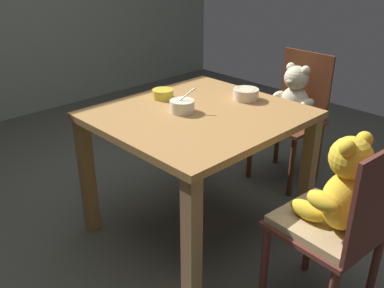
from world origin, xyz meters
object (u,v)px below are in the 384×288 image
porridge_bowl_cream_near_right (246,94)px  teddy_chair_near_right (293,104)px  porridge_bowl_yellow_far_center (163,94)px  porridge_bowl_white_center (182,106)px  dining_table (198,132)px  teddy_chair_near_front (339,205)px

porridge_bowl_cream_near_right → teddy_chair_near_right: bearing=3.5°
porridge_bowl_cream_near_right → porridge_bowl_yellow_far_center: size_ratio=1.20×
porridge_bowl_cream_near_right → porridge_bowl_white_center: (-0.40, 0.11, 0.00)m
dining_table → teddy_chair_near_right: bearing=-0.6°
porridge_bowl_yellow_far_center → porridge_bowl_white_center: bearing=-106.5°
dining_table → teddy_chair_near_right: size_ratio=1.14×
teddy_chair_near_right → porridge_bowl_cream_near_right: size_ratio=6.09×
dining_table → teddy_chair_near_front: (-0.05, -0.86, -0.04)m
teddy_chair_near_front → porridge_bowl_cream_near_right: bearing=-20.9°
dining_table → porridge_bowl_cream_near_right: size_ratio=6.96×
teddy_chair_near_right → porridge_bowl_yellow_far_center: 0.97m
porridge_bowl_cream_near_right → porridge_bowl_yellow_far_center: porridge_bowl_cream_near_right is taller
teddy_chair_near_right → teddy_chair_near_front: (-0.95, -0.85, 0.02)m
teddy_chair_near_front → porridge_bowl_cream_near_right: size_ratio=6.08×
teddy_chair_near_right → porridge_bowl_cream_near_right: bearing=3.8°
dining_table → porridge_bowl_yellow_far_center: 0.34m
dining_table → porridge_bowl_white_center: (-0.06, 0.06, 0.15)m
dining_table → teddy_chair_near_front: 0.86m
porridge_bowl_white_center → porridge_bowl_yellow_far_center: bearing=73.5°
dining_table → teddy_chair_near_front: bearing=-93.1°
porridge_bowl_yellow_far_center → porridge_bowl_cream_near_right: bearing=-46.8°
teddy_chair_near_right → porridge_bowl_white_center: bearing=-3.9°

